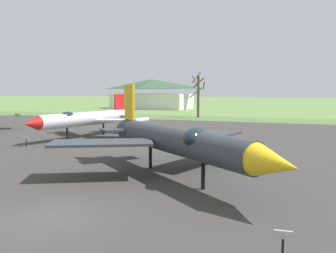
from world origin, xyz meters
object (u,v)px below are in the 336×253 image
object	(u,v)px
jet_fighter_front_left	(85,118)
jet_fighter_rear_center	(177,140)
visitor_building	(151,94)
info_placard_front_left	(26,140)
info_placard_rear_center	(283,240)

from	to	relation	value
jet_fighter_front_left	jet_fighter_rear_center	xyz separation A→B (m)	(16.39, -14.69, 0.16)
jet_fighter_front_left	visitor_building	world-z (taller)	visitor_building
jet_fighter_rear_center	jet_fighter_front_left	bearing A→B (deg)	138.12
jet_fighter_front_left	jet_fighter_rear_center	bearing A→B (deg)	-41.88
info_placard_front_left	jet_fighter_rear_center	bearing A→B (deg)	-20.90
jet_fighter_rear_center	info_placard_rear_center	bearing A→B (deg)	-52.74
jet_fighter_front_left	info_placard_front_left	size ratio (longest dim) A/B	15.54
jet_fighter_front_left	visitor_building	xyz separation A→B (m)	(-20.74, 65.94, 2.16)
info_placard_rear_center	info_placard_front_left	bearing A→B (deg)	147.48
jet_fighter_front_left	info_placard_front_left	world-z (taller)	jet_fighter_front_left
jet_fighter_rear_center	visitor_building	bearing A→B (deg)	114.72
jet_fighter_front_left	info_placard_rear_center	bearing A→B (deg)	-45.51
info_placard_rear_center	jet_fighter_rear_center	bearing A→B (deg)	127.26
jet_fighter_rear_center	info_placard_rear_center	size ratio (longest dim) A/B	14.30
info_placard_front_left	visitor_building	bearing A→B (deg)	104.72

